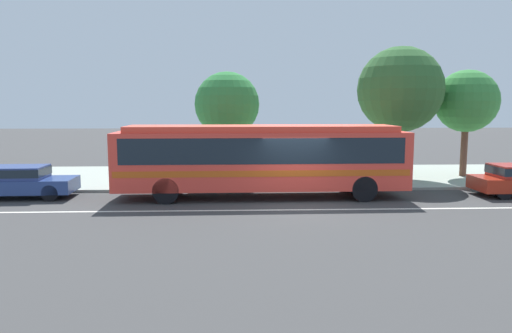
{
  "coord_description": "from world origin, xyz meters",
  "views": [
    {
      "loc": [
        -2.26,
        -17.62,
        3.73
      ],
      "look_at": [
        -1.46,
        1.31,
        1.3
      ],
      "focal_mm": 33.89,
      "sensor_mm": 36.0,
      "label": 1
    }
  ],
  "objects": [
    {
      "name": "street_tree_mid_block",
      "position": [
        5.78,
        5.88,
        4.46
      ],
      "size": [
        4.16,
        4.16,
        6.43
      ],
      "color": "brown",
      "rests_on": "sidewalk_slab"
    },
    {
      "name": "ground_plane",
      "position": [
        0.0,
        0.0,
        0.0
      ],
      "size": [
        120.0,
        120.0,
        0.0
      ],
      "primitive_type": "plane",
      "color": "#3C3B3B"
    },
    {
      "name": "bus_stop_sign",
      "position": [
        2.53,
        3.71,
        1.79
      ],
      "size": [
        0.16,
        0.43,
        2.62
      ],
      "color": "gray",
      "rests_on": "sidewalk_slab"
    },
    {
      "name": "transit_bus",
      "position": [
        -1.22,
        1.6,
        1.69
      ],
      "size": [
        11.56,
        2.62,
        2.91
      ],
      "color": "#E93E31",
      "rests_on": "ground_plane"
    },
    {
      "name": "street_tree_near_stop",
      "position": [
        -2.68,
        6.13,
        3.73
      ],
      "size": [
        3.16,
        3.16,
        5.21
      ],
      "color": "brown",
      "rests_on": "sidewalk_slab"
    },
    {
      "name": "sedan_behind_bus",
      "position": [
        -11.0,
        1.89,
        0.72
      ],
      "size": [
        4.29,
        1.9,
        1.29
      ],
      "color": "navy",
      "rests_on": "ground_plane"
    },
    {
      "name": "street_tree_far_end",
      "position": [
        9.33,
        6.34,
        3.89
      ],
      "size": [
        3.12,
        3.12,
        5.35
      ],
      "color": "brown",
      "rests_on": "sidewalk_slab"
    },
    {
      "name": "lane_stripe_center",
      "position": [
        0.0,
        -0.8,
        0.0
      ],
      "size": [
        56.0,
        0.16,
        0.01
      ],
      "primitive_type": "cube",
      "color": "silver",
      "rests_on": "ground_plane"
    },
    {
      "name": "pedestrian_waiting_near_sign",
      "position": [
        1.81,
        4.72,
        1.14
      ],
      "size": [
        0.4,
        0.4,
        1.74
      ],
      "color": "#735B4D",
      "rests_on": "sidewalk_slab"
    },
    {
      "name": "sidewalk_slab",
      "position": [
        0.0,
        6.95,
        0.06
      ],
      "size": [
        60.0,
        8.0,
        0.12
      ],
      "primitive_type": "cube",
      "color": "#979E93",
      "rests_on": "ground_plane"
    }
  ]
}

